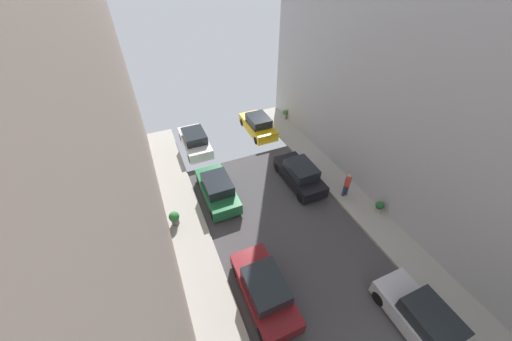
# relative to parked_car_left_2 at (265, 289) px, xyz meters

# --- Properties ---
(parked_car_left_2) EXTENTS (1.78, 4.20, 1.57)m
(parked_car_left_2) POSITION_rel_parked_car_left_2_xyz_m (0.00, 0.00, 0.00)
(parked_car_left_2) COLOR maroon
(parked_car_left_2) RESTS_ON ground
(parked_car_left_3) EXTENTS (1.78, 4.20, 1.57)m
(parked_car_left_3) POSITION_rel_parked_car_left_2_xyz_m (0.00, 6.98, 0.00)
(parked_car_left_3) COLOR #1E6638
(parked_car_left_3) RESTS_ON ground
(parked_car_left_4) EXTENTS (1.78, 4.20, 1.57)m
(parked_car_left_4) POSITION_rel_parked_car_left_2_xyz_m (0.00, 12.74, 0.00)
(parked_car_left_4) COLOR white
(parked_car_left_4) RESTS_ON ground
(parked_car_right_1) EXTENTS (1.78, 4.20, 1.57)m
(parked_car_right_1) POSITION_rel_parked_car_left_2_xyz_m (5.40, -3.81, 0.00)
(parked_car_right_1) COLOR silver
(parked_car_right_1) RESTS_ON ground
(parked_car_right_2) EXTENTS (1.78, 4.20, 1.57)m
(parked_car_right_2) POSITION_rel_parked_car_left_2_xyz_m (5.40, 6.15, 0.00)
(parked_car_right_2) COLOR black
(parked_car_right_2) RESTS_ON ground
(parked_car_right_3) EXTENTS (1.78, 4.20, 1.57)m
(parked_car_right_3) POSITION_rel_parked_car_left_2_xyz_m (5.40, 12.98, 0.00)
(parked_car_right_3) COLOR gold
(parked_car_right_3) RESTS_ON ground
(pedestrian) EXTENTS (0.40, 0.36, 1.72)m
(pedestrian) POSITION_rel_parked_car_left_2_xyz_m (7.37, 3.86, 0.35)
(pedestrian) COLOR #2D334C
(pedestrian) RESTS_ON sidewalk_right
(potted_plant_2) EXTENTS (0.41, 0.41, 0.80)m
(potted_plant_2) POSITION_rel_parked_car_left_2_xyz_m (8.48, 14.03, -0.14)
(potted_plant_2) COLOR #B2A899
(potted_plant_2) RESTS_ON sidewalk_right
(potted_plant_3) EXTENTS (0.58, 0.58, 0.87)m
(potted_plant_3) POSITION_rel_parked_car_left_2_xyz_m (-2.89, 5.81, -0.08)
(potted_plant_3) COLOR slate
(potted_plant_3) RESTS_ON sidewalk_left
(potted_plant_5) EXTENTS (0.50, 0.50, 0.74)m
(potted_plant_5) POSITION_rel_parked_car_left_2_xyz_m (8.35, 1.94, -0.16)
(potted_plant_5) COLOR #B2A899
(potted_plant_5) RESTS_ON sidewalk_right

